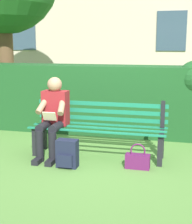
{
  "coord_description": "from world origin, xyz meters",
  "views": [
    {
      "loc": [
        -1.17,
        4.75,
        1.68
      ],
      "look_at": [
        0.0,
        0.1,
        0.71
      ],
      "focal_mm": 54.42,
      "sensor_mm": 36.0,
      "label": 1
    }
  ],
  "objects_px": {
    "person_seated": "(53,115)",
    "park_bench": "(99,126)",
    "backpack": "(67,154)",
    "handbag": "(138,160)"
  },
  "relations": [
    {
      "from": "person_seated",
      "to": "backpack",
      "type": "bearing_deg",
      "value": 130.53
    },
    {
      "from": "park_bench",
      "to": "person_seated",
      "type": "distance_m",
      "value": 0.71
    },
    {
      "from": "park_bench",
      "to": "person_seated",
      "type": "bearing_deg",
      "value": 15.79
    },
    {
      "from": "park_bench",
      "to": "person_seated",
      "type": "relative_size",
      "value": 1.71
    },
    {
      "from": "park_bench",
      "to": "person_seated",
      "type": "height_order",
      "value": "person_seated"
    },
    {
      "from": "person_seated",
      "to": "park_bench",
      "type": "bearing_deg",
      "value": -164.21
    },
    {
      "from": "backpack",
      "to": "handbag",
      "type": "xyz_separation_m",
      "value": [
        -0.95,
        -0.18,
        -0.08
      ]
    },
    {
      "from": "park_bench",
      "to": "handbag",
      "type": "xyz_separation_m",
      "value": [
        -0.65,
        0.43,
        -0.34
      ]
    },
    {
      "from": "park_bench",
      "to": "backpack",
      "type": "distance_m",
      "value": 0.73
    },
    {
      "from": "backpack",
      "to": "person_seated",
      "type": "bearing_deg",
      "value": -49.47
    }
  ]
}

